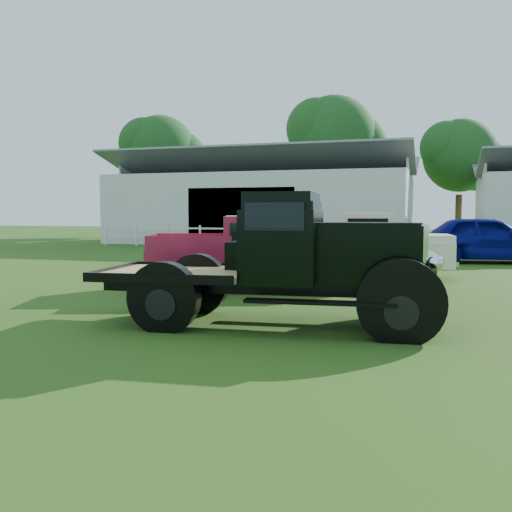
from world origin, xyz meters
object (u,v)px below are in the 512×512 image
(vintage_flatbed, at_px, (277,259))
(white_pickup, at_px, (364,246))
(misc_car_blue, at_px, (486,239))
(red_pickup, at_px, (248,252))

(vintage_flatbed, distance_m, white_pickup, 7.59)
(misc_car_blue, bearing_deg, red_pickup, 139.36)
(vintage_flatbed, bearing_deg, white_pickup, 80.18)
(red_pickup, relative_size, misc_car_blue, 0.95)
(white_pickup, height_order, misc_car_blue, white_pickup)
(vintage_flatbed, bearing_deg, misc_car_blue, 66.91)
(red_pickup, xyz_separation_m, misc_car_blue, (6.21, 9.84, -0.02))
(red_pickup, bearing_deg, misc_car_blue, 38.62)
(red_pickup, height_order, white_pickup, white_pickup)
(white_pickup, relative_size, misc_car_blue, 0.96)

